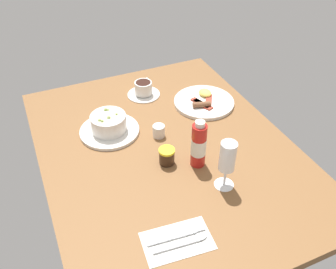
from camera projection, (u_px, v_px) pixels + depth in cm
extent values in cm
cube|color=brown|center=(167.00, 151.00, 129.09)|extent=(110.00, 84.00, 3.00)
cylinder|color=silver|center=(110.00, 131.00, 134.57)|extent=(21.57, 21.57, 1.20)
cylinder|color=silver|center=(109.00, 123.00, 132.27)|extent=(12.71, 12.71, 6.16)
cylinder|color=beige|center=(108.00, 118.00, 130.85)|extent=(10.93, 10.93, 1.60)
sphere|color=#91A557|center=(117.00, 114.00, 130.88)|extent=(0.90, 0.90, 0.90)
sphere|color=#91A557|center=(99.00, 120.00, 128.05)|extent=(1.08, 1.08, 1.08)
sphere|color=#91A557|center=(108.00, 110.00, 133.02)|extent=(0.82, 0.82, 0.82)
sphere|color=#91A557|center=(109.00, 118.00, 129.28)|extent=(1.27, 1.27, 1.27)
sphere|color=#91A557|center=(106.00, 110.00, 133.07)|extent=(1.30, 1.30, 1.30)
sphere|color=#91A557|center=(102.00, 121.00, 127.67)|extent=(1.07, 1.07, 1.07)
cube|color=silver|center=(177.00, 241.00, 98.25)|extent=(12.98, 19.49, 0.30)
cube|color=silver|center=(172.00, 238.00, 98.55)|extent=(2.52, 14.05, 0.50)
cube|color=silver|center=(198.00, 228.00, 100.99)|extent=(2.53, 3.79, 0.40)
cube|color=silver|center=(176.00, 246.00, 96.54)|extent=(2.23, 13.04, 0.50)
ellipsoid|color=silver|center=(200.00, 237.00, 98.71)|extent=(2.40, 4.00, 0.60)
cylinder|color=silver|center=(144.00, 94.00, 154.38)|extent=(13.48, 13.48, 0.90)
cylinder|color=silver|center=(143.00, 88.00, 152.50)|extent=(7.21, 7.21, 5.15)
cylinder|color=#331B15|center=(143.00, 83.00, 151.20)|extent=(6.13, 6.13, 1.00)
torus|color=silver|center=(147.00, 82.00, 155.83)|extent=(3.33, 2.85, 3.60)
cylinder|color=silver|center=(159.00, 131.00, 131.91)|extent=(4.33, 4.33, 4.51)
cone|color=silver|center=(155.00, 129.00, 129.79)|extent=(2.15, 2.52, 2.27)
cylinder|color=white|center=(224.00, 184.00, 114.25)|extent=(6.14, 6.14, 0.40)
cylinder|color=white|center=(225.00, 176.00, 112.06)|extent=(0.80, 0.80, 6.60)
cylinder|color=white|center=(228.00, 156.00, 106.99)|extent=(4.88, 4.88, 9.67)
cylinder|color=#EAF1B7|center=(227.00, 160.00, 107.89)|extent=(4.00, 4.00, 5.80)
cylinder|color=#352215|center=(167.00, 157.00, 120.70)|extent=(5.05, 5.05, 4.88)
cylinder|color=yellow|center=(167.00, 151.00, 118.93)|extent=(5.30, 5.30, 0.80)
cylinder|color=#B21E19|center=(199.00, 146.00, 117.00)|extent=(4.81, 4.81, 15.59)
cylinder|color=silver|center=(199.00, 146.00, 117.20)|extent=(4.91, 4.91, 5.92)
cylinder|color=silver|center=(200.00, 124.00, 111.64)|extent=(3.13, 3.13, 1.60)
cylinder|color=silver|center=(204.00, 102.00, 149.12)|extent=(24.13, 24.13, 1.40)
cube|color=#983828|center=(209.00, 101.00, 148.18)|extent=(8.91, 6.80, 0.60)
cube|color=#973828|center=(203.00, 104.00, 146.06)|extent=(9.28, 5.27, 0.60)
cube|color=#B03828|center=(200.00, 103.00, 146.71)|extent=(9.30, 5.04, 0.60)
cylinder|color=brown|center=(202.00, 105.00, 144.40)|extent=(4.08, 7.34, 2.20)
ellipsoid|color=#F2D859|center=(205.00, 93.00, 151.41)|extent=(6.00, 4.80, 2.40)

